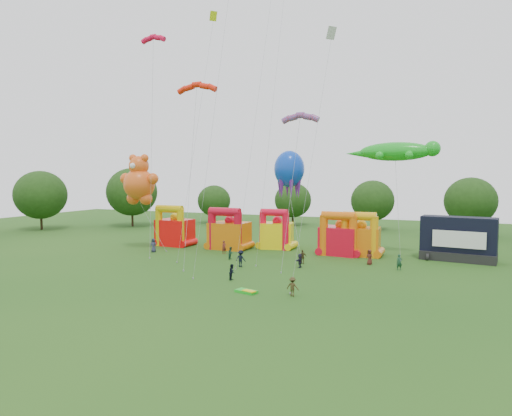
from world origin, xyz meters
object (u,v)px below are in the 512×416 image
at_px(octopus_kite, 292,201).
at_px(spectator_4, 303,257).
at_px(teddy_bear_kite, 142,191).
at_px(gecko_kite, 397,181).
at_px(bouncy_castle_0, 174,230).
at_px(spectator_0, 153,245).
at_px(stage_trailer, 458,239).
at_px(bouncy_castle_2, 277,233).

distance_m(octopus_kite, spectator_4, 12.03).
height_order(teddy_bear_kite, spectator_4, teddy_bear_kite).
xyz_separation_m(gecko_kite, spectator_4, (-9.66, -9.87, -8.97)).
bearing_deg(bouncy_castle_0, gecko_kite, 6.48).
distance_m(spectator_0, spectator_4, 21.34).
xyz_separation_m(spectator_0, spectator_4, (21.34, -0.00, -0.12)).
bearing_deg(stage_trailer, spectator_0, -166.12).
xyz_separation_m(teddy_bear_kite, spectator_0, (2.99, -1.67, -7.41)).
xyz_separation_m(bouncy_castle_0, teddy_bear_kite, (-2.28, -4.60, 6.02)).
height_order(bouncy_castle_0, spectator_4, bouncy_castle_0).
xyz_separation_m(stage_trailer, gecko_kite, (-7.53, 0.36, 7.16)).
bearing_deg(bouncy_castle_2, octopus_kite, -4.65).
distance_m(gecko_kite, spectator_4, 16.47).
xyz_separation_m(teddy_bear_kite, octopus_kite, (19.94, 7.71, -1.39)).
height_order(stage_trailer, spectator_0, stage_trailer).
bearing_deg(bouncy_castle_0, bouncy_castle_2, 12.23).
xyz_separation_m(stage_trailer, octopus_kite, (-21.58, -0.14, 4.32)).
relative_size(bouncy_castle_0, stage_trailer, 0.68).
height_order(bouncy_castle_0, gecko_kite, gecko_kite).
bearing_deg(stage_trailer, teddy_bear_kite, -169.29).
bearing_deg(spectator_0, bouncy_castle_2, 25.32).
height_order(teddy_bear_kite, spectator_0, teddy_bear_kite).
bearing_deg(spectator_0, octopus_kite, 20.89).
relative_size(bouncy_castle_2, octopus_kite, 0.41).
xyz_separation_m(bouncy_castle_2, spectator_4, (6.81, -9.57, -1.39)).
bearing_deg(stage_trailer, bouncy_castle_2, 179.87).
distance_m(stage_trailer, spectator_4, 19.73).
relative_size(octopus_kite, spectator_0, 7.41).
height_order(bouncy_castle_0, octopus_kite, octopus_kite).
bearing_deg(bouncy_castle_2, spectator_4, -54.57).
xyz_separation_m(bouncy_castle_2, spectator_0, (-14.53, -9.57, -1.27)).
bearing_deg(spectator_0, bouncy_castle_0, 88.41).
relative_size(stage_trailer, spectator_0, 4.72).
height_order(bouncy_castle_2, gecko_kite, gecko_kite).
bearing_deg(stage_trailer, gecko_kite, 177.30).
height_order(bouncy_castle_0, stage_trailer, bouncy_castle_0).
bearing_deg(spectator_4, bouncy_castle_0, -49.88).
relative_size(bouncy_castle_0, spectator_4, 3.67).
height_order(stage_trailer, gecko_kite, gecko_kite).
distance_m(teddy_bear_kite, gecko_kite, 34.99).
height_order(bouncy_castle_0, spectator_0, bouncy_castle_0).
bearing_deg(gecko_kite, teddy_bear_kite, -166.43).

